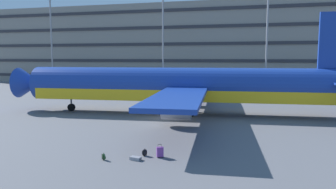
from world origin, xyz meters
name	(u,v)px	position (x,y,z in m)	size (l,w,h in m)	color
ground_plane	(168,117)	(0.00, 0.00, 0.00)	(600.00, 600.00, 0.00)	#5B5B60
terminal_structure	(216,45)	(0.00, 48.36, 9.73)	(132.16, 15.69, 19.47)	gray
airliner	(184,87)	(1.25, 2.51, 3.22)	(42.01, 33.99, 11.29)	navy
light_mast_far_left	(51,34)	(-36.67, 33.05, 11.95)	(1.80, 0.50, 20.56)	gray
light_mast_left	(163,21)	(-9.64, 33.05, 14.31)	(1.80, 0.50, 25.15)	gray
light_mast_center_left	(267,33)	(11.50, 33.05, 11.42)	(1.80, 0.50, 19.53)	gray
suitcase_navy	(160,152)	(3.07, -13.82, 0.37)	(0.51, 0.44, 0.86)	#72388C
suitcase_red	(136,158)	(1.70, -14.74, 0.10)	(0.77, 0.51, 0.21)	gray
backpack_purple	(104,157)	(-0.25, -15.27, 0.22)	(0.35, 0.33, 0.50)	#264C26
backpack_orange	(144,153)	(1.99, -13.79, 0.23)	(0.40, 0.38, 0.52)	black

